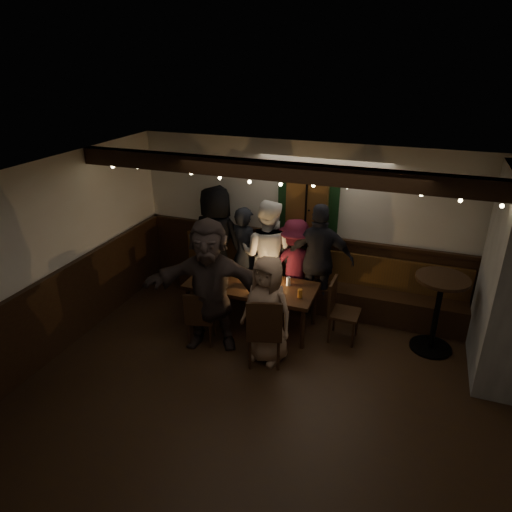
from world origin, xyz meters
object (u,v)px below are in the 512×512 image
at_px(dining_table, 251,288).
at_px(chair_near_left, 200,315).
at_px(person_e, 319,261).
at_px(person_b, 244,254).
at_px(person_f, 210,285).
at_px(person_g, 267,310).
at_px(chair_near_right, 265,329).
at_px(high_top, 438,305).
at_px(person_a, 216,242).
at_px(chair_end, 339,306).
at_px(person_d, 295,265).
at_px(person_c, 267,255).

relative_size(dining_table, chair_near_left, 2.28).
relative_size(chair_near_left, person_e, 0.47).
bearing_deg(person_b, chair_near_left, 104.31).
height_order(person_e, person_f, person_f).
height_order(dining_table, person_b, person_b).
height_order(person_b, person_g, person_b).
height_order(chair_near_right, person_f, person_f).
bearing_deg(person_g, person_f, -170.09).
bearing_deg(person_b, chair_near_right, 136.92).
height_order(chair_near_left, high_top, high_top).
distance_m(chair_near_right, person_a, 2.19).
xyz_separation_m(chair_end, person_b, (-1.68, 0.66, 0.28)).
height_order(chair_near_right, person_e, person_e).
relative_size(dining_table, chair_end, 2.09).
height_order(dining_table, person_a, person_a).
height_order(dining_table, chair_near_left, chair_near_left).
bearing_deg(person_d, dining_table, 36.22).
xyz_separation_m(dining_table, chair_end, (1.28, 0.09, -0.11)).
distance_m(dining_table, person_e, 1.13).
distance_m(chair_near_left, chair_end, 1.95).
bearing_deg(person_c, person_b, -12.90).
distance_m(chair_end, person_e, 0.84).
distance_m(dining_table, chair_near_left, 0.89).
bearing_deg(person_b, dining_table, 135.66).
xyz_separation_m(person_a, person_f, (0.55, -1.41, -0.00)).
relative_size(person_b, person_c, 0.90).
distance_m(chair_near_left, person_d, 1.76).
relative_size(person_a, person_c, 1.05).
relative_size(chair_near_left, person_a, 0.44).
distance_m(person_b, person_d, 0.85).
relative_size(chair_near_right, person_g, 0.68).
bearing_deg(high_top, person_f, -162.12).
relative_size(high_top, person_c, 0.62).
xyz_separation_m(chair_near_left, person_e, (1.33, 1.43, 0.42)).
xyz_separation_m(person_a, person_e, (1.74, -0.06, -0.04)).
bearing_deg(chair_end, person_e, 126.18).
bearing_deg(chair_near_right, person_b, 119.32).
bearing_deg(person_g, person_b, 134.51).
bearing_deg(person_f, chair_end, 10.22).
bearing_deg(person_e, high_top, 155.94).
bearing_deg(chair_end, person_a, 163.19).
bearing_deg(chair_near_right, person_f, 165.84).
distance_m(dining_table, chair_near_right, 1.02).
relative_size(person_c, person_f, 0.95).
bearing_deg(dining_table, person_c, 87.73).
distance_m(dining_table, person_b, 0.87).
xyz_separation_m(person_b, person_e, (1.24, -0.05, 0.10)).
xyz_separation_m(chair_end, person_a, (-2.18, 0.66, 0.42)).
height_order(chair_near_left, chair_near_right, chair_near_right).
bearing_deg(chair_near_left, person_g, 1.73).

